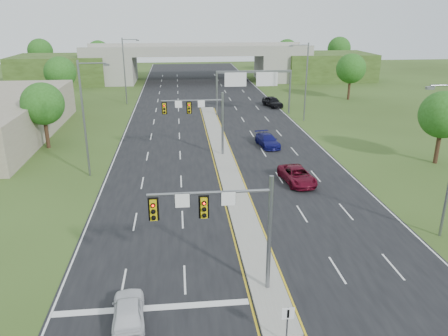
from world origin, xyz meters
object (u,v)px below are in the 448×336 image
at_px(signal_mast_near, 229,218).
at_px(keep_right_sign, 288,320).
at_px(signal_mast_far, 202,114).
at_px(car_far_c, 273,102).
at_px(sign_gantry, 253,80).
at_px(car_white, 128,311).
at_px(overpass, 198,65).
at_px(car_far_a, 297,175).
at_px(car_far_b, 268,140).

xyz_separation_m(signal_mast_near, keep_right_sign, (2.26, -4.45, -3.21)).
bearing_deg(signal_mast_far, car_far_c, 62.33).
distance_m(sign_gantry, car_white, 49.26).
xyz_separation_m(overpass, car_far_a, (6.03, -63.98, -2.81)).
distance_m(sign_gantry, car_far_a, 29.25).
height_order(keep_right_sign, car_far_c, keep_right_sign).
distance_m(signal_mast_far, sign_gantry, 21.91).
height_order(sign_gantry, car_white, sign_gantry).
bearing_deg(car_far_b, car_far_a, -96.02).
height_order(car_white, car_far_b, car_far_b).
distance_m(car_white, car_far_a, 22.61).
relative_size(keep_right_sign, car_white, 0.55).
bearing_deg(car_white, sign_gantry, -111.55).
bearing_deg(car_far_a, signal_mast_far, 126.64).
xyz_separation_m(signal_mast_near, car_far_a, (8.30, 16.10, -3.98)).
distance_m(signal_mast_near, car_far_b, 29.27).
xyz_separation_m(keep_right_sign, car_far_c, (11.00, 54.75, -0.66)).
bearing_deg(sign_gantry, car_far_c, 50.83).
distance_m(car_far_a, car_far_c, 34.56).
xyz_separation_m(car_white, car_far_c, (18.62, 52.22, 0.15)).
distance_m(sign_gantry, car_far_b, 17.72).
relative_size(signal_mast_near, car_far_c, 1.43).
relative_size(signal_mast_near, car_white, 1.75).
distance_m(car_white, car_far_c, 55.44).
bearing_deg(overpass, signal_mast_far, -92.35).
bearing_deg(car_white, car_far_c, -114.23).
xyz_separation_m(sign_gantry, car_far_b, (-1.06, -17.10, -4.52)).
height_order(signal_mast_near, overpass, overpass).
xyz_separation_m(car_white, car_far_a, (13.65, 18.02, 0.04)).
bearing_deg(signal_mast_near, car_white, -160.21).
relative_size(signal_mast_far, car_far_a, 1.34).
height_order(overpass, car_far_c, overpass).
relative_size(signal_mast_far, car_white, 1.75).
relative_size(signal_mast_near, keep_right_sign, 3.18).
distance_m(signal_mast_near, signal_mast_far, 25.00).
bearing_deg(car_far_b, car_far_c, 68.50).
height_order(keep_right_sign, car_white, keep_right_sign).
height_order(signal_mast_near, car_white, signal_mast_near).
height_order(overpass, car_far_a, overpass).
height_order(car_white, car_far_a, car_far_a).
bearing_deg(car_far_a, car_far_c, 75.40).
bearing_deg(sign_gantry, overpass, 100.79).
bearing_deg(car_far_c, car_far_a, -113.34).
bearing_deg(car_far_c, car_far_b, -118.57).
bearing_deg(signal_mast_near, car_far_a, 62.73).
bearing_deg(car_white, car_far_a, -131.75).
relative_size(sign_gantry, car_far_a, 2.22).
distance_m(signal_mast_near, overpass, 80.11).
distance_m(signal_mast_near, keep_right_sign, 5.94).
distance_m(overpass, car_far_b, 52.55).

